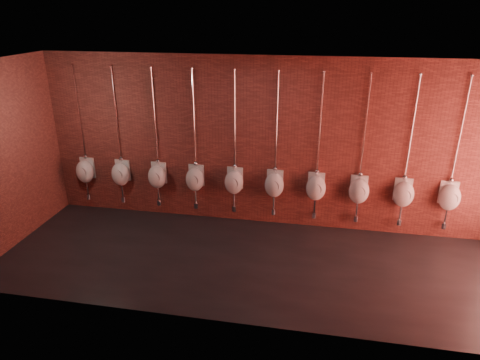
# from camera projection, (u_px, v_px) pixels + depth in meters

# --- Properties ---
(ground) EXTENTS (8.50, 8.50, 0.00)m
(ground) POSITION_uv_depth(u_px,v_px,m) (251.00, 262.00, 7.14)
(ground) COLOR black
(ground) RESTS_ON ground
(room_shell) EXTENTS (8.54, 3.04, 3.22)m
(room_shell) POSITION_uv_depth(u_px,v_px,m) (253.00, 147.00, 6.38)
(room_shell) COLOR black
(room_shell) RESTS_ON ground
(urinal_0) EXTENTS (0.39, 0.35, 2.72)m
(urinal_0) POSITION_uv_depth(u_px,v_px,m) (85.00, 171.00, 8.69)
(urinal_0) COLOR white
(urinal_0) RESTS_ON ground
(urinal_1) EXTENTS (0.39, 0.35, 2.72)m
(urinal_1) POSITION_uv_depth(u_px,v_px,m) (121.00, 173.00, 8.55)
(urinal_1) COLOR white
(urinal_1) RESTS_ON ground
(urinal_2) EXTENTS (0.39, 0.35, 2.72)m
(urinal_2) POSITION_uv_depth(u_px,v_px,m) (157.00, 176.00, 8.42)
(urinal_2) COLOR white
(urinal_2) RESTS_ON ground
(urinal_3) EXTENTS (0.39, 0.35, 2.72)m
(urinal_3) POSITION_uv_depth(u_px,v_px,m) (195.00, 178.00, 8.29)
(urinal_3) COLOR white
(urinal_3) RESTS_ON ground
(urinal_4) EXTENTS (0.39, 0.35, 2.72)m
(urinal_4) POSITION_uv_depth(u_px,v_px,m) (234.00, 181.00, 8.16)
(urinal_4) COLOR white
(urinal_4) RESTS_ON ground
(urinal_5) EXTENTS (0.39, 0.35, 2.72)m
(urinal_5) POSITION_uv_depth(u_px,v_px,m) (274.00, 184.00, 8.03)
(urinal_5) COLOR white
(urinal_5) RESTS_ON ground
(urinal_6) EXTENTS (0.39, 0.35, 2.72)m
(urinal_6) POSITION_uv_depth(u_px,v_px,m) (316.00, 187.00, 7.90)
(urinal_6) COLOR white
(urinal_6) RESTS_ON ground
(urinal_7) EXTENTS (0.39, 0.35, 2.72)m
(urinal_7) POSITION_uv_depth(u_px,v_px,m) (359.00, 190.00, 7.76)
(urinal_7) COLOR white
(urinal_7) RESTS_ON ground
(urinal_8) EXTENTS (0.39, 0.35, 2.72)m
(urinal_8) POSITION_uv_depth(u_px,v_px,m) (403.00, 193.00, 7.63)
(urinal_8) COLOR white
(urinal_8) RESTS_ON ground
(urinal_9) EXTENTS (0.39, 0.35, 2.72)m
(urinal_9) POSITION_uv_depth(u_px,v_px,m) (450.00, 196.00, 7.50)
(urinal_9) COLOR white
(urinal_9) RESTS_ON ground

